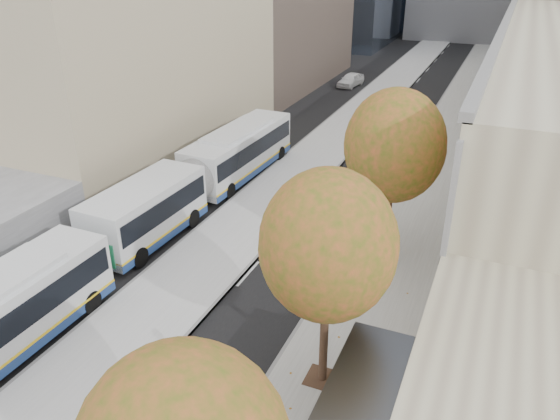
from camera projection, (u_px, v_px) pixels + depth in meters
The scene contains 8 objects.
bus_platform at pixel (324, 148), 39.31m from camera, with size 4.25×150.00×0.15m, color #ACACAC.
sidewalk at pixel (437, 165), 36.51m from camera, with size 4.75×150.00×0.08m, color gray.
bus_shelter at pixel (372, 390), 15.15m from camera, with size 1.90×4.40×2.53m.
tree_c at pixel (328, 246), 16.23m from camera, with size 4.20×4.20×7.28m.
tree_d at pixel (395, 146), 23.57m from camera, with size 4.40×4.40×7.60m.
bus_far at pixel (205, 173), 30.97m from camera, with size 3.23×17.88×2.97m.
cyclist at pixel (210, 377), 17.54m from camera, with size 0.72×1.72×2.13m.
distant_car at pixel (351, 80), 56.41m from camera, with size 1.62×4.03×1.37m, color silver.
Camera 1 is at (7.82, -0.54, 13.34)m, focal length 35.00 mm.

